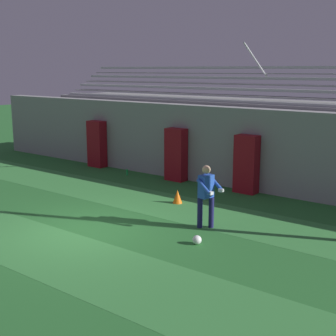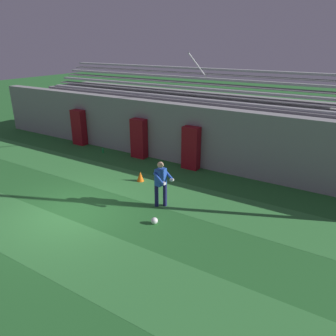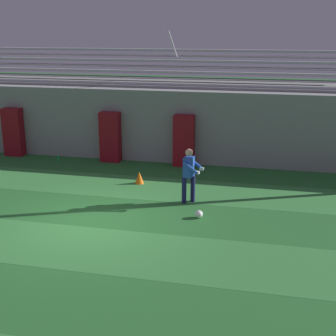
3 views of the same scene
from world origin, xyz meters
The scene contains 12 objects.
ground_plane centered at (0.00, 0.00, 0.00)m, with size 80.00×80.00×0.00m, color #286B2D.
turf_stripe_mid centered at (0.00, -1.43, 0.00)m, with size 28.00×2.29×0.01m, color #38843D.
turf_stripe_far centered at (0.00, 3.15, 0.00)m, with size 28.00×2.29×0.01m, color #38843D.
back_wall centered at (0.00, 6.50, 1.40)m, with size 24.00×0.60×2.80m, color gray.
padding_pillar_gate_left centered at (-1.47, 5.95, 0.98)m, with size 0.78×0.44×1.96m, color maroon.
padding_pillar_gate_right centered at (1.47, 5.95, 0.98)m, with size 0.78×0.44×1.96m, color maroon.
padding_pillar_far_left centered at (-5.65, 5.95, 0.98)m, with size 0.78×0.44×1.96m, color maroon.
bleacher_stand centered at (0.00, 8.49, 1.50)m, with size 18.00×3.35×5.03m.
goalkeeper centered at (2.35, 2.12, 0.95)m, with size 0.63×0.64×1.67m.
soccer_ball centered at (2.83, 0.98, 0.11)m, with size 0.22×0.22×0.22m, color white.
traffic_cone centered at (0.39, 3.52, 0.21)m, with size 0.30×0.30×0.42m, color orange.
water_bottle centered at (-3.50, 5.47, 0.12)m, with size 0.07×0.07×0.24m, color green.
Camera 1 is at (8.68, -7.79, 4.08)m, focal length 50.00 mm.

